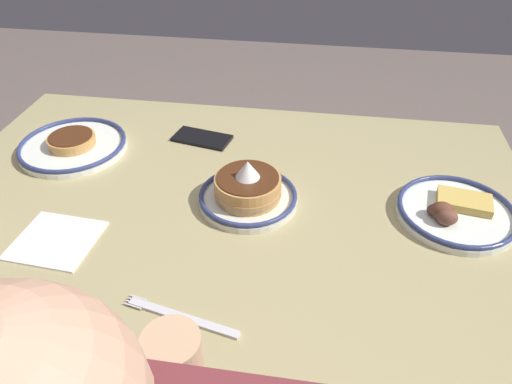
% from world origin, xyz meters
% --- Properties ---
extents(dining_table, '(1.30, 0.83, 0.73)m').
position_xyz_m(dining_table, '(0.00, 0.00, 0.66)').
color(dining_table, tan).
rests_on(dining_table, ground_plane).
extents(plate_near_main, '(0.26, 0.26, 0.04)m').
position_xyz_m(plate_near_main, '(0.42, -0.13, 0.74)').
color(plate_near_main, white).
rests_on(plate_near_main, dining_table).
extents(plate_center_pancakes, '(0.21, 0.21, 0.10)m').
position_xyz_m(plate_center_pancakes, '(-0.04, 0.01, 0.76)').
color(plate_center_pancakes, silver).
rests_on(plate_center_pancakes, dining_table).
extents(plate_far_companion, '(0.24, 0.24, 0.05)m').
position_xyz_m(plate_far_companion, '(-0.46, -0.01, 0.74)').
color(plate_far_companion, white).
rests_on(plate_far_companion, dining_table).
extents(cell_phone, '(0.16, 0.10, 0.01)m').
position_xyz_m(cell_phone, '(0.12, -0.23, 0.73)').
color(cell_phone, black).
rests_on(cell_phone, dining_table).
extents(paper_napkin, '(0.16, 0.15, 0.00)m').
position_xyz_m(paper_napkin, '(0.30, 0.18, 0.73)').
color(paper_napkin, white).
rests_on(paper_napkin, dining_table).
extents(fork_near, '(0.20, 0.06, 0.01)m').
position_xyz_m(fork_near, '(0.02, 0.32, 0.73)').
color(fork_near, silver).
rests_on(fork_near, dining_table).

